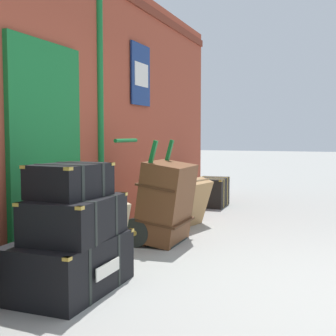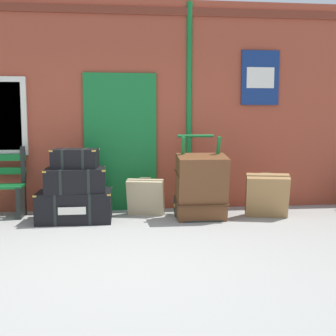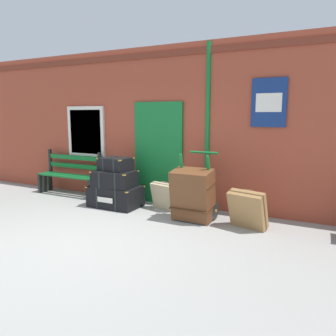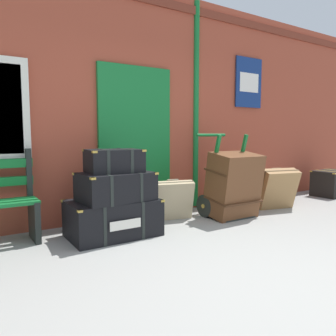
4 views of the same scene
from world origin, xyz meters
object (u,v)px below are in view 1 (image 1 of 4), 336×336
porters_trolley (152,218)px  suitcase_cream (105,230)px  steamer_trunk_base (70,264)px  steamer_trunk_top (70,180)px  large_brown_trunk (166,202)px  suitcase_charcoal (191,202)px  corner_trunk (212,192)px  steamer_trunk_middle (75,218)px

porters_trolley → suitcase_cream: porters_trolley is taller
steamer_trunk_base → suitcase_cream: (0.99, 0.23, 0.06)m
steamer_trunk_top → large_brown_trunk: steamer_trunk_top is taller
large_brown_trunk → suitcase_charcoal: (0.96, 0.02, -0.14)m
suitcase_charcoal → porters_trolley: bearing=170.5°
suitcase_charcoal → large_brown_trunk: bearing=-178.9°
porters_trolley → suitcase_cream: 0.78m
suitcase_cream → suitcase_charcoal: suitcase_charcoal is taller
suitcase_cream → steamer_trunk_base: bearing=-167.1°
steamer_trunk_base → porters_trolley: porters_trolley is taller
steamer_trunk_base → large_brown_trunk: large_brown_trunk is taller
suitcase_charcoal → corner_trunk: 1.81m
steamer_trunk_middle → steamer_trunk_top: steamer_trunk_top is taller
steamer_trunk_middle → porters_trolley: porters_trolley is taller
steamer_trunk_base → suitcase_charcoal: 2.71m
steamer_trunk_base → porters_trolley: 1.75m
steamer_trunk_base → steamer_trunk_top: size_ratio=1.58×
porters_trolley → suitcase_cream: size_ratio=2.04×
steamer_trunk_middle → porters_trolley: 1.76m
steamer_trunk_middle → corner_trunk: (4.49, 0.12, -0.34)m
suitcase_cream → corner_trunk: (3.51, -0.15, -0.03)m
steamer_trunk_top → steamer_trunk_middle: bearing=-91.6°
suitcase_charcoal → steamer_trunk_base: bearing=177.4°
steamer_trunk_base → steamer_trunk_top: 0.66m
steamer_trunk_base → steamer_trunk_top: (0.02, -0.00, 0.66)m
steamer_trunk_base → porters_trolley: (1.75, 0.04, 0.06)m
suitcase_cream → steamer_trunk_middle: bearing=-164.4°
steamer_trunk_middle → steamer_trunk_base: bearing=113.3°
porters_trolley → steamer_trunk_base: bearing=-178.8°
steamer_trunk_top → large_brown_trunk: size_ratio=0.69×
steamer_trunk_top → suitcase_charcoal: (2.69, -0.12, -0.55)m
large_brown_trunk → corner_trunk: (2.75, 0.22, -0.23)m
suitcase_cream → suitcase_charcoal: (1.72, -0.35, 0.05)m
steamer_trunk_base → steamer_trunk_middle: bearing=-66.7°
suitcase_cream → corner_trunk: 3.52m
steamer_trunk_base → corner_trunk: 4.51m
large_brown_trunk → suitcase_cream: size_ratio=1.62×
suitcase_cream → suitcase_charcoal: size_ratio=0.87×
large_brown_trunk → suitcase_cream: bearing=154.1°
suitcase_charcoal → corner_trunk: bearing=6.3°
suitcase_charcoal → corner_trunk: (1.80, 0.20, -0.08)m
large_brown_trunk → suitcase_charcoal: size_ratio=1.41×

